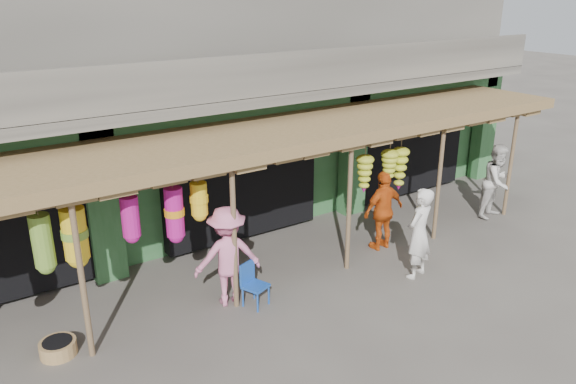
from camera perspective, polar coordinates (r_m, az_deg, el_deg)
ground at (r=10.91m, az=1.21°, el=-8.69°), size 80.00×80.00×0.00m
building at (r=13.94m, az=-10.58°, el=12.02°), size 16.40×6.80×7.00m
awning at (r=10.48m, az=-1.98°, el=5.28°), size 14.00×2.70×2.79m
blue_chair at (r=9.88m, az=-3.66°, el=-9.08°), size 0.49×0.50×0.79m
basket_left at (r=9.47m, az=-22.31°, el=-14.45°), size 0.59×0.59×0.23m
person_front at (r=10.87m, az=13.17°, el=-4.10°), size 0.75×0.59×1.79m
person_right at (r=14.27m, az=20.49°, el=1.03°), size 0.98×0.83×1.80m
person_vendor at (r=11.90m, az=9.67°, el=-1.85°), size 1.01×0.43×1.72m
person_shopper at (r=9.76m, az=-6.16°, el=-6.49°), size 1.29×0.94×1.80m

